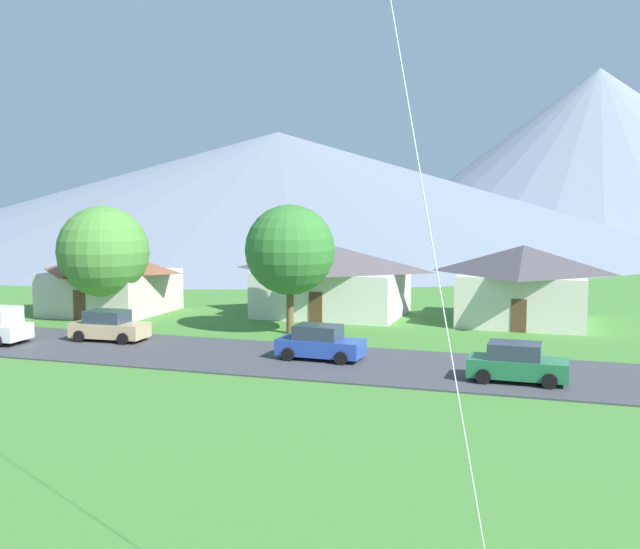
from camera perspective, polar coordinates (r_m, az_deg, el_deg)
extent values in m
cube|color=#424247|center=(35.81, 8.19, -7.05)|extent=(160.00, 7.89, 0.08)
cone|color=gray|center=(175.80, 20.17, 8.60)|extent=(95.91, 95.91, 36.04)
cone|color=slate|center=(134.29, -3.19, 6.48)|extent=(136.34, 136.34, 19.74)
cube|color=beige|center=(50.27, 15.02, -1.71)|extent=(7.70, 7.66, 3.22)
pyramid|color=#474247|center=(50.02, 15.09, 1.13)|extent=(8.32, 8.27, 1.77)
cube|color=brown|center=(46.54, 14.75, -3.03)|extent=(0.90, 0.06, 2.00)
cube|color=silver|center=(51.95, 0.95, -1.36)|extent=(9.45, 7.42, 3.08)
pyramid|color=#564C51|center=(51.71, 0.95, 1.27)|extent=(10.21, 8.02, 1.70)
cube|color=brown|center=(48.49, -0.34, -2.50)|extent=(0.90, 0.06, 2.00)
cube|color=beige|center=(54.85, -15.46, -1.28)|extent=(7.34, 7.33, 2.91)
pyramid|color=brown|center=(54.63, -15.52, 1.06)|extent=(7.92, 7.92, 1.60)
cube|color=brown|center=(51.90, -17.68, -2.23)|extent=(0.90, 0.06, 2.00)
cylinder|color=brown|center=(44.65, -2.27, -2.58)|extent=(0.44, 0.44, 2.98)
sphere|color=#33752D|center=(44.29, -2.29, 1.88)|extent=(5.30, 5.30, 5.30)
cylinder|color=brown|center=(51.55, -15.93, -2.07)|extent=(0.44, 0.44, 2.30)
sphere|color=#4C8938|center=(51.22, -16.03, 1.68)|extent=(5.95, 5.95, 5.95)
cube|color=#2847A8|center=(37.26, 0.06, -5.48)|extent=(4.25, 1.93, 0.80)
cube|color=#2D3847|center=(37.17, -0.16, -4.35)|extent=(2.25, 1.65, 0.68)
cylinder|color=black|center=(37.75, 2.47, -5.77)|extent=(0.65, 0.26, 0.64)
cylinder|color=black|center=(36.03, 1.59, -6.32)|extent=(0.65, 0.26, 0.64)
cylinder|color=black|center=(38.62, -1.38, -5.51)|extent=(0.65, 0.26, 0.64)
cylinder|color=black|center=(36.94, -2.41, -6.03)|extent=(0.65, 0.26, 0.64)
cube|color=#237042|center=(33.84, 14.68, -6.81)|extent=(4.22, 1.84, 0.80)
cube|color=#2D3847|center=(33.70, 14.45, -5.57)|extent=(2.21, 1.60, 0.68)
cylinder|color=black|center=(34.74, 17.01, -7.02)|extent=(0.64, 0.25, 0.64)
cylinder|color=black|center=(32.95, 16.92, -7.71)|extent=(0.64, 0.25, 0.64)
cylinder|color=black|center=(34.90, 12.54, -6.85)|extent=(0.64, 0.25, 0.64)
cylinder|color=black|center=(33.11, 12.21, -7.52)|extent=(0.64, 0.25, 0.64)
cube|color=tan|center=(43.73, -15.56, -4.03)|extent=(4.27, 1.97, 0.80)
cube|color=#2D3847|center=(43.70, -15.75, -3.06)|extent=(2.26, 1.67, 0.68)
cylinder|color=black|center=(43.89, -13.41, -4.31)|extent=(0.65, 0.27, 0.64)
cylinder|color=black|center=(42.32, -14.62, -4.71)|extent=(0.65, 0.27, 0.64)
cylinder|color=black|center=(45.25, -16.41, -4.09)|extent=(0.65, 0.27, 0.64)
cylinder|color=black|center=(43.73, -17.69, -4.46)|extent=(0.65, 0.27, 0.64)
cylinder|color=black|center=(45.23, -21.62, -4.19)|extent=(0.77, 0.30, 0.76)
cylinder|color=silver|center=(12.34, 6.51, 13.60)|extent=(3.79, 4.34, 16.07)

